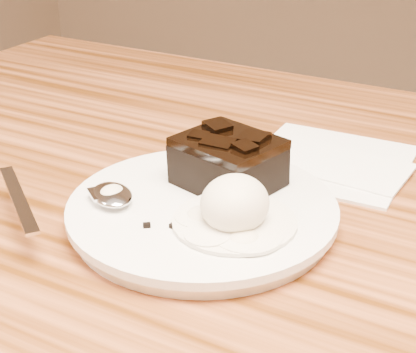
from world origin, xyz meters
The scene contains 10 objects.
plate centered at (-0.05, -0.03, 0.76)m, with size 0.23×0.23×0.02m, color white.
brownie centered at (-0.05, 0.01, 0.79)m, with size 0.08×0.07×0.04m, color black.
ice_cream_scoop centered at (-0.01, -0.05, 0.79)m, with size 0.05×0.06×0.05m, color white.
melt_puddle centered at (-0.01, -0.05, 0.77)m, with size 0.10×0.10×0.00m, color white.
spoon centered at (-0.12, -0.07, 0.77)m, with size 0.03×0.19×0.01m, color silver, non-canonical shape.
napkin centered at (0.00, 0.14, 0.75)m, with size 0.15×0.15×0.01m, color white.
crumb_a centered at (-0.08, -0.02, 0.77)m, with size 0.01×0.01×0.00m, color black.
crumb_b centered at (0.01, -0.02, 0.77)m, with size 0.01×0.01×0.00m, color black.
crumb_c centered at (-0.07, -0.09, 0.77)m, with size 0.01×0.00×0.00m, color black.
crumb_d centered at (-0.05, -0.08, 0.77)m, with size 0.01×0.01×0.00m, color black.
Camera 1 is at (0.19, -0.46, 1.04)m, focal length 56.87 mm.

